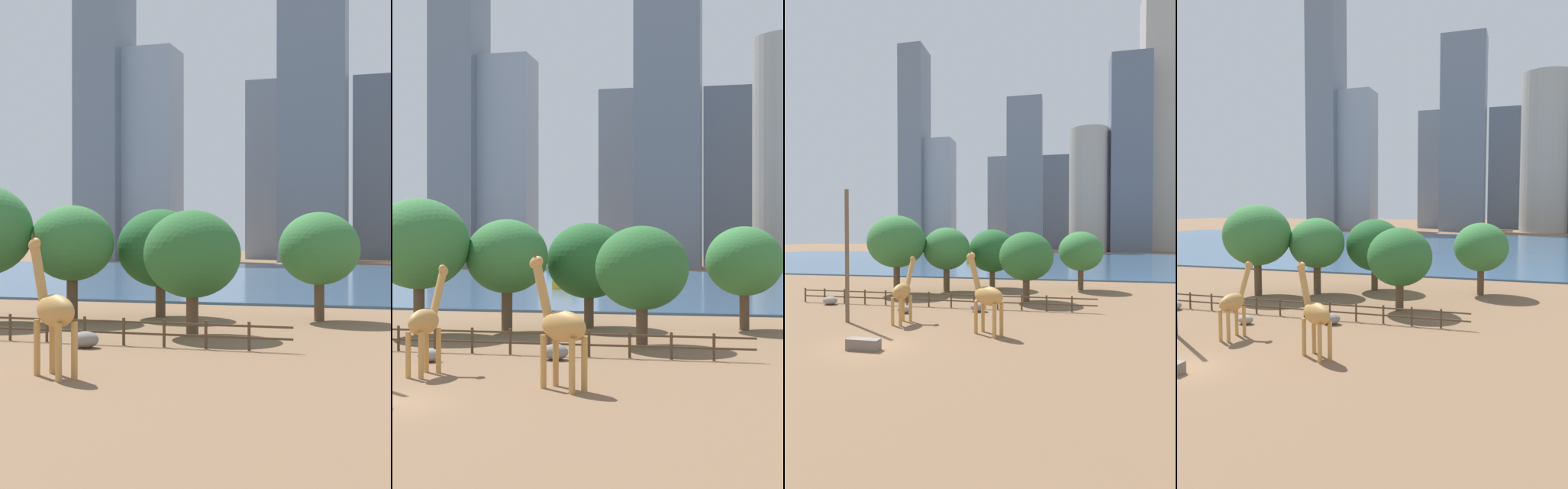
% 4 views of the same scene
% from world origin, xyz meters
% --- Properties ---
extents(ground_plane, '(400.00, 400.00, 0.00)m').
position_xyz_m(ground_plane, '(0.00, 80.00, 0.00)').
color(ground_plane, brown).
extents(harbor_water, '(180.00, 86.00, 0.20)m').
position_xyz_m(harbor_water, '(0.00, 77.00, 0.10)').
color(harbor_water, '#3D6084').
rests_on(harbor_water, ground).
extents(giraffe_tall, '(1.04, 3.21, 4.77)m').
position_xyz_m(giraffe_tall, '(-0.67, 5.75, 2.25)').
color(giraffe_tall, '#C18C47').
rests_on(giraffe_tall, ground).
extents(giraffe_companion, '(2.96, 2.25, 5.24)m').
position_xyz_m(giraffe_companion, '(5.65, 3.84, 2.43)').
color(giraffe_companion, '#C18C47').
rests_on(giraffe_companion, ground).
extents(utility_pole, '(0.28, 0.28, 9.37)m').
position_xyz_m(utility_pole, '(-4.61, 5.15, 4.68)').
color(utility_pole, brown).
rests_on(utility_pole, ground).
extents(boulder_near_fence, '(1.26, 1.02, 0.76)m').
position_xyz_m(boulder_near_fence, '(3.68, 10.74, 0.38)').
color(boulder_near_fence, gray).
rests_on(boulder_near_fence, ground).
extents(boulder_by_pole, '(1.08, 0.85, 0.64)m').
position_xyz_m(boulder_by_pole, '(-1.97, 8.97, 0.32)').
color(boulder_by_pole, gray).
rests_on(boulder_by_pole, ground).
extents(boulder_small, '(1.31, 0.98, 0.74)m').
position_xyz_m(boulder_small, '(-9.94, 11.22, 0.37)').
color(boulder_small, gray).
rests_on(boulder_small, ground).
extents(feeding_trough, '(1.80, 0.60, 0.60)m').
position_xyz_m(feeding_trough, '(-0.18, -0.66, 0.30)').
color(feeding_trough, '#72665B').
rests_on(feeding_trough, ground).
extents(enclosure_fence, '(26.12, 0.14, 1.30)m').
position_xyz_m(enclosure_fence, '(-0.43, 12.00, 0.76)').
color(enclosure_fence, '#4C3826').
rests_on(enclosure_fence, ground).
extents(tree_left_large, '(5.16, 5.16, 7.06)m').
position_xyz_m(tree_left_large, '(-2.11, 21.15, 4.70)').
color(tree_left_large, brown).
rests_on(tree_left_large, ground).
extents(tree_center_broad, '(4.94, 4.94, 6.63)m').
position_xyz_m(tree_center_broad, '(12.47, 25.13, 4.38)').
color(tree_center_broad, brown).
rests_on(tree_center_broad, ground).
extents(tree_right_tall, '(5.53, 5.53, 6.90)m').
position_xyz_m(tree_right_tall, '(2.43, 24.55, 4.39)').
color(tree_right_tall, brown).
rests_on(tree_right_tall, ground).
extents(tree_left_small, '(5.06, 5.06, 6.49)m').
position_xyz_m(tree_left_small, '(7.05, 16.44, 4.19)').
color(tree_left_small, brown).
rests_on(tree_left_small, ground).
extents(tree_right_small, '(6.16, 6.16, 8.29)m').
position_xyz_m(tree_right_small, '(-6.93, 18.75, 5.50)').
color(tree_right_small, brown).
rests_on(tree_right_small, ground).
extents(boat_ferry, '(4.57, 6.76, 2.80)m').
position_xyz_m(boat_ferry, '(-20.57, 105.75, 1.15)').
color(boat_ferry, '#337259').
rests_on(boat_ferry, harbor_water).
extents(boat_sailboat, '(3.05, 5.27, 2.19)m').
position_xyz_m(boat_sailboat, '(-8.11, 63.59, 0.94)').
color(boat_sailboat, gold).
rests_on(boat_sailboat, harbor_water).
extents(skyline_tower_needle, '(15.50, 15.50, 49.16)m').
position_xyz_m(skyline_tower_needle, '(21.83, 140.97, 24.58)').
color(skyline_tower_needle, '#ADA89E').
rests_on(skyline_tower_needle, ground).
extents(skyline_block_central, '(15.92, 10.37, 49.08)m').
position_xyz_m(skyline_block_central, '(-43.91, 144.18, 24.54)').
color(skyline_block_central, '#939EAD').
rests_on(skyline_block_central, ground).
extents(skyline_tower_glass, '(14.29, 8.43, 63.23)m').
position_xyz_m(skyline_tower_glass, '(-3.91, 140.35, 31.61)').
color(skyline_tower_glass, slate).
rests_on(skyline_tower_glass, ground).
extents(skyline_block_left, '(15.76, 9.72, 44.29)m').
position_xyz_m(skyline_block_left, '(10.44, 166.95, 22.14)').
color(skyline_block_left, slate).
rests_on(skyline_block_left, ground).
extents(skyline_block_right, '(15.15, 9.29, 77.08)m').
position_xyz_m(skyline_block_right, '(37.32, 140.22, 38.54)').
color(skyline_block_right, slate).
rests_on(skyline_block_right, ground).
extents(skyline_tower_short, '(16.17, 12.29, 105.35)m').
position_xyz_m(skyline_tower_short, '(52.10, 151.32, 52.67)').
color(skyline_tower_short, '#ADA89E').
rests_on(skyline_tower_short, ground).
extents(skyline_block_wide, '(11.64, 11.77, 43.98)m').
position_xyz_m(skyline_block_wide, '(-17.34, 164.78, 21.99)').
color(skyline_block_wide, gray).
rests_on(skyline_block_wide, ground).
extents(skyline_tower_far, '(10.61, 13.28, 89.15)m').
position_xyz_m(skyline_tower_far, '(-53.12, 142.08, 44.57)').
color(skyline_tower_far, slate).
rests_on(skyline_tower_far, ground).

